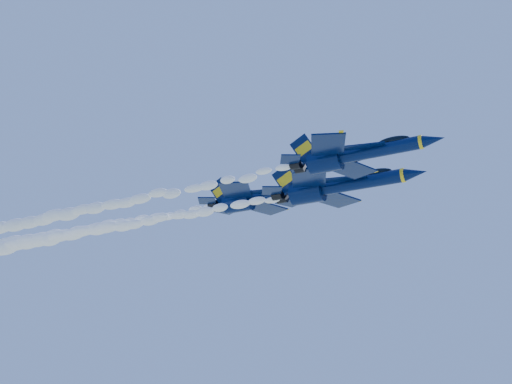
% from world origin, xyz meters
% --- Properties ---
extents(jet_lead, '(15.47, 12.69, 5.75)m').
position_xyz_m(jet_lead, '(15.07, -13.32, 151.19)').
color(jet_lead, '#041139').
extents(smoke_trail_jet_lead, '(52.91, 2.10, 1.89)m').
position_xyz_m(smoke_trail_jet_lead, '(-18.00, -13.32, 150.71)').
color(smoke_trail_jet_lead, white).
extents(jet_second, '(18.85, 15.46, 7.01)m').
position_xyz_m(jet_second, '(9.46, -2.86, 152.24)').
color(jet_second, '#041139').
extents(smoke_trail_jet_second, '(52.91, 2.55, 2.30)m').
position_xyz_m(smoke_trail_jet_second, '(-25.05, -2.86, 151.73)').
color(smoke_trail_jet_second, white).
extents(jet_third, '(19.27, 15.81, 7.16)m').
position_xyz_m(jet_third, '(-3.87, 3.78, 155.08)').
color(jet_third, '#041139').
extents(smoke_trail_jet_third, '(52.91, 2.61, 2.35)m').
position_xyz_m(smoke_trail_jet_third, '(-38.56, 3.78, 154.56)').
color(smoke_trail_jet_third, white).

